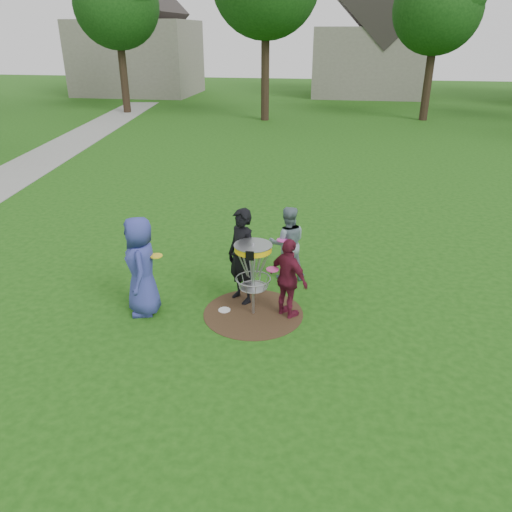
% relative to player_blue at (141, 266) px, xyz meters
% --- Properties ---
extents(ground, '(100.00, 100.00, 0.00)m').
position_rel_player_blue_xyz_m(ground, '(1.94, 0.25, -0.90)').
color(ground, '#19470F').
rests_on(ground, ground).
extents(dirt_patch, '(1.80, 1.80, 0.01)m').
position_rel_player_blue_xyz_m(dirt_patch, '(1.94, 0.25, -0.90)').
color(dirt_patch, '#47331E').
rests_on(dirt_patch, ground).
extents(concrete_path, '(7.75, 39.92, 0.02)m').
position_rel_player_blue_xyz_m(concrete_path, '(-8.06, 8.25, -0.89)').
color(concrete_path, '#9E9E99').
rests_on(concrete_path, ground).
extents(player_blue, '(0.84, 1.03, 1.81)m').
position_rel_player_blue_xyz_m(player_blue, '(0.00, 0.00, 0.00)').
color(player_blue, '#343B90').
rests_on(player_blue, ground).
extents(player_black, '(0.78, 0.75, 1.81)m').
position_rel_player_blue_xyz_m(player_black, '(1.65, 0.70, -0.00)').
color(player_black, black).
rests_on(player_black, ground).
extents(player_grey, '(0.85, 0.72, 1.54)m').
position_rel_player_blue_xyz_m(player_grey, '(2.37, 1.77, -0.14)').
color(player_grey, slate).
rests_on(player_grey, ground).
extents(player_maroon, '(0.89, 0.81, 1.46)m').
position_rel_player_blue_xyz_m(player_maroon, '(2.55, 0.28, -0.17)').
color(player_maroon, maroon).
rests_on(player_maroon, ground).
extents(disc_on_grass, '(0.22, 0.22, 0.02)m').
position_rel_player_blue_xyz_m(disc_on_grass, '(1.40, 0.25, -0.89)').
color(disc_on_grass, silver).
rests_on(disc_on_grass, ground).
extents(disc_golf_basket, '(0.66, 0.67, 1.38)m').
position_rel_player_blue_xyz_m(disc_golf_basket, '(1.94, 0.25, 0.12)').
color(disc_golf_basket, '#9EA0A5').
rests_on(disc_golf_basket, ground).
extents(held_discs, '(2.24, 1.69, 0.23)m').
position_rel_player_blue_xyz_m(held_discs, '(1.66, 0.57, 0.11)').
color(held_discs, yellow).
rests_on(held_discs, ground).
extents(house_row, '(44.50, 10.65, 11.62)m').
position_rel_player_blue_xyz_m(house_row, '(6.72, 33.31, 3.24)').
color(house_row, gray).
rests_on(house_row, ground).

